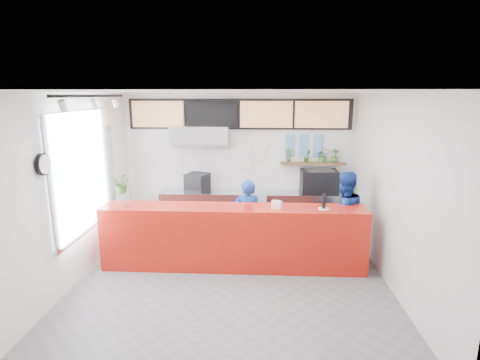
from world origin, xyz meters
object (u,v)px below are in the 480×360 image
at_px(espresso_machine, 319,181).
at_px(staff_center, 247,218).
at_px(service_counter, 233,237).
at_px(pepper_mill, 324,201).
at_px(panini_oven, 197,182).
at_px(staff_right, 343,216).

distance_m(espresso_machine, staff_center, 2.04).
xyz_separation_m(service_counter, staff_center, (0.23, 0.47, 0.19)).
bearing_deg(pepper_mill, panini_oven, 142.71).
relative_size(espresso_machine, staff_right, 0.47).
distance_m(panini_oven, pepper_mill, 3.05).
relative_size(service_counter, panini_oven, 10.42).
bearing_deg(staff_center, staff_right, -177.29).
relative_size(panini_oven, espresso_machine, 0.57).
xyz_separation_m(staff_right, pepper_mill, (-0.45, -0.50, 0.42)).
distance_m(staff_right, pepper_mill, 0.79).
relative_size(panini_oven, pepper_mill, 1.75).
bearing_deg(panini_oven, service_counter, -41.96).
bearing_deg(service_counter, espresso_machine, 46.36).
relative_size(service_counter, pepper_mill, 18.19).
bearing_deg(staff_right, service_counter, -5.45).
relative_size(service_counter, espresso_machine, 5.89).
bearing_deg(espresso_machine, service_counter, -134.38).
relative_size(panini_oven, staff_right, 0.26).
relative_size(service_counter, staff_center, 3.06).
distance_m(staff_center, staff_right, 1.73).
bearing_deg(pepper_mill, service_counter, 178.35).
xyz_separation_m(service_counter, staff_right, (1.96, 0.45, 0.27)).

